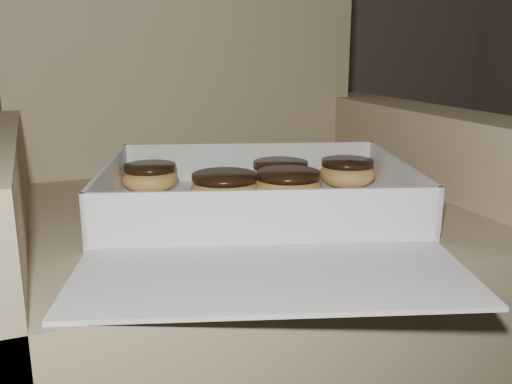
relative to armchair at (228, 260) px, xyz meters
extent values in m
cube|color=#827153|center=(0.00, -0.04, -0.08)|extent=(0.67, 0.67, 0.39)
cube|color=#827153|center=(0.00, 0.26, 0.36)|extent=(0.67, 0.13, 0.48)
cube|color=#827153|center=(0.36, -0.04, -0.01)|extent=(0.11, 0.67, 0.52)
cube|color=silver|center=(0.01, -0.10, 0.12)|extent=(0.51, 0.44, 0.01)
cube|color=silver|center=(0.06, 0.05, 0.16)|extent=(0.41, 0.13, 0.06)
cube|color=silver|center=(-0.04, -0.25, 0.16)|extent=(0.41, 0.13, 0.06)
cube|color=silver|center=(-0.19, -0.04, 0.16)|extent=(0.10, 0.31, 0.06)
cube|color=silver|center=(0.21, -0.16, 0.16)|extent=(0.10, 0.31, 0.06)
cube|color=#D75682|center=(0.22, -0.17, 0.16)|extent=(0.10, 0.30, 0.06)
cube|color=silver|center=(-0.06, -0.34, 0.12)|extent=(0.46, 0.30, 0.01)
ellipsoid|color=gold|center=(-0.12, 0.04, 0.14)|extent=(0.09, 0.09, 0.04)
cylinder|color=black|center=(-0.12, 0.04, 0.16)|extent=(0.08, 0.08, 0.01)
ellipsoid|color=gold|center=(0.19, -0.05, 0.15)|extent=(0.09, 0.09, 0.04)
cylinder|color=black|center=(0.19, -0.05, 0.16)|extent=(0.09, 0.09, 0.01)
ellipsoid|color=gold|center=(0.08, -0.03, 0.15)|extent=(0.10, 0.10, 0.05)
cylinder|color=black|center=(0.08, -0.03, 0.17)|extent=(0.09, 0.09, 0.01)
ellipsoid|color=gold|center=(0.06, -0.11, 0.15)|extent=(0.10, 0.10, 0.05)
cylinder|color=black|center=(0.06, -0.11, 0.17)|extent=(0.09, 0.09, 0.01)
ellipsoid|color=gold|center=(-0.04, -0.09, 0.15)|extent=(0.10, 0.10, 0.05)
cylinder|color=black|center=(-0.04, -0.09, 0.17)|extent=(0.09, 0.09, 0.01)
ellipsoid|color=black|center=(-0.07, -0.14, 0.13)|extent=(0.01, 0.01, 0.00)
ellipsoid|color=black|center=(0.06, -0.13, 0.13)|extent=(0.01, 0.01, 0.00)
ellipsoid|color=black|center=(0.19, -0.20, 0.13)|extent=(0.01, 0.01, 0.00)
camera|label=1|loc=(-0.28, -0.86, 0.36)|focal=40.00mm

